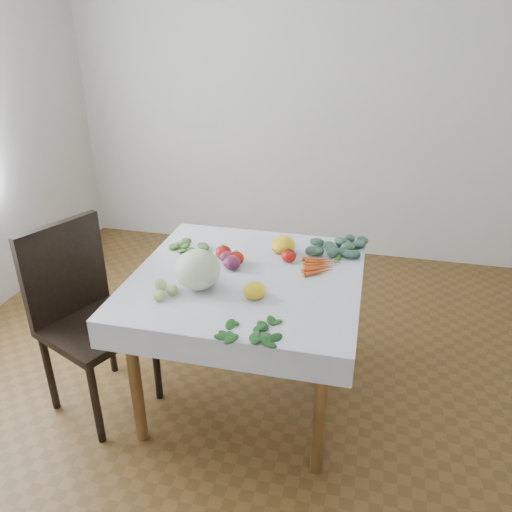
{
  "coord_description": "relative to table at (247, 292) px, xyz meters",
  "views": [
    {
      "loc": [
        0.55,
        -2.13,
        1.93
      ],
      "look_at": [
        0.02,
        0.09,
        0.82
      ],
      "focal_mm": 35.0,
      "sensor_mm": 36.0,
      "label": 1
    }
  ],
  "objects": [
    {
      "name": "heirloom_front",
      "position": [
        0.09,
        -0.21,
        0.14
      ],
      "size": [
        0.14,
        0.14,
        0.08
      ],
      "primitive_type": "ellipsoid",
      "rotation": [
        0.0,
        0.0,
        -0.35
      ],
      "color": "yellow",
      "rests_on": "tablecloth"
    },
    {
      "name": "carrot_bunch",
      "position": [
        0.34,
        0.16,
        0.12
      ],
      "size": [
        0.18,
        0.23,
        0.03
      ],
      "color": "#CB4D16",
      "rests_on": "tablecloth"
    },
    {
      "name": "basil_bunch",
      "position": [
        0.14,
        -0.47,
        0.11
      ],
      "size": [
        0.27,
        0.21,
        0.01
      ],
      "color": "#184D19",
      "rests_on": "tablecloth"
    },
    {
      "name": "onion_b",
      "position": [
        -0.14,
        0.11,
        0.13
      ],
      "size": [
        0.09,
        0.09,
        0.06
      ],
      "primitive_type": "ellipsoid",
      "rotation": [
        0.0,
        0.0,
        0.2
      ],
      "color": "#501739",
      "rests_on": "tablecloth"
    },
    {
      "name": "tablecloth",
      "position": [
        0.0,
        0.0,
        0.1
      ],
      "size": [
        1.12,
        1.12,
        0.01
      ],
      "primitive_type": "cube",
      "color": "white",
      "rests_on": "table"
    },
    {
      "name": "dill_bunch",
      "position": [
        -0.37,
        0.24,
        0.11
      ],
      "size": [
        0.2,
        0.2,
        0.02
      ],
      "color": "#5B893E",
      "rests_on": "tablecloth"
    },
    {
      "name": "tomato_a",
      "position": [
        -0.17,
        0.14,
        0.14
      ],
      "size": [
        0.1,
        0.1,
        0.07
      ],
      "primitive_type": "ellipsoid",
      "rotation": [
        0.0,
        0.0,
        -0.25
      ],
      "color": "#AF130B",
      "rests_on": "tablecloth"
    },
    {
      "name": "tomato_c",
      "position": [
        0.18,
        0.19,
        0.14
      ],
      "size": [
        0.09,
        0.09,
        0.07
      ],
      "primitive_type": "ellipsoid",
      "rotation": [
        0.0,
        0.0,
        0.18
      ],
      "color": "#AF130B",
      "rests_on": "tablecloth"
    },
    {
      "name": "tomato_d",
      "position": [
        -0.08,
        0.1,
        0.14
      ],
      "size": [
        0.1,
        0.1,
        0.07
      ],
      "primitive_type": "ellipsoid",
      "rotation": [
        0.0,
        0.0,
        -0.29
      ],
      "color": "#AF130B",
      "rests_on": "tablecloth"
    },
    {
      "name": "ground",
      "position": [
        0.0,
        0.0,
        -0.65
      ],
      "size": [
        4.0,
        4.0,
        0.0
      ],
      "primitive_type": "plane",
      "color": "brown"
    },
    {
      "name": "heirloom_back",
      "position": [
        0.13,
        0.3,
        0.15
      ],
      "size": [
        0.15,
        0.15,
        0.09
      ],
      "primitive_type": "ellipsoid",
      "rotation": [
        0.0,
        0.0,
        -0.17
      ],
      "color": "yellow",
      "rests_on": "tablecloth"
    },
    {
      "name": "chair",
      "position": [
        -0.81,
        -0.21,
        -0.07
      ],
      "size": [
        0.6,
        0.6,
        1.01
      ],
      "color": "black",
      "rests_on": "ground"
    },
    {
      "name": "kale_bunch",
      "position": [
        0.4,
        0.41,
        0.12
      ],
      "size": [
        0.31,
        0.29,
        0.04
      ],
      "color": "#345546",
      "rests_on": "tablecloth"
    },
    {
      "name": "tomatillo_cluster",
      "position": [
        -0.35,
        -0.29,
        0.13
      ],
      "size": [
        0.09,
        0.12,
        0.05
      ],
      "color": "#A1B166",
      "rests_on": "tablecloth"
    },
    {
      "name": "table",
      "position": [
        0.0,
        0.0,
        0.0
      ],
      "size": [
        1.0,
        1.0,
        0.75
      ],
      "color": "brown",
      "rests_on": "ground"
    },
    {
      "name": "back_wall",
      "position": [
        0.0,
        2.0,
        0.7
      ],
      "size": [
        4.0,
        0.04,
        2.7
      ],
      "primitive_type": "cube",
      "color": "silver",
      "rests_on": "ground"
    },
    {
      "name": "tomato_b",
      "position": [
        0.11,
        0.29,
        0.14
      ],
      "size": [
        0.1,
        0.1,
        0.08
      ],
      "primitive_type": "ellipsoid",
      "rotation": [
        0.0,
        0.0,
        0.19
      ],
      "color": "#AF130B",
      "rests_on": "tablecloth"
    },
    {
      "name": "onion_a",
      "position": [
        -0.09,
        0.04,
        0.14
      ],
      "size": [
        0.1,
        0.1,
        0.07
      ],
      "primitive_type": "ellipsoid",
      "rotation": [
        0.0,
        0.0,
        -0.17
      ],
      "color": "#501739",
      "rests_on": "tablecloth"
    },
    {
      "name": "cabbage",
      "position": [
        -0.19,
        -0.18,
        0.2
      ],
      "size": [
        0.24,
        0.24,
        0.19
      ],
      "primitive_type": "ellipsoid",
      "rotation": [
        0.0,
        0.0,
        0.15
      ],
      "color": "silver",
      "rests_on": "tablecloth"
    }
  ]
}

